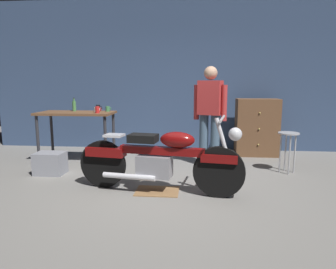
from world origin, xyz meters
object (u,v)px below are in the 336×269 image
Objects in this scene: wooden_dresser at (257,127)px; mug_black_matte at (98,108)px; mug_green_speckled at (108,109)px; mug_white_ceramic at (97,110)px; shop_stool at (288,142)px; bottle at (74,106)px; storage_bin at (50,163)px; motorcycle at (159,158)px; person_standing at (210,112)px; mug_red_diner at (98,110)px.

wooden_dresser is 3.03m from mug_black_matte.
mug_white_ceramic is at bearing -139.56° from mug_green_speckled.
shop_stool is 3.68m from bottle.
mug_black_matte is (0.49, 0.94, 0.79)m from storage_bin.
shop_stool is 6.03× the size of mug_white_ceramic.
person_standing is at bearing 71.89° from motorcycle.
shop_stool is (1.21, -0.27, -0.43)m from person_standing.
mug_white_ceramic is (-0.08, 0.18, -0.01)m from mug_red_diner.
shop_stool is at bearing -2.80° from mug_red_diner.
mug_black_matte reaches higher than mug_green_speckled.
mug_black_matte is at bearing 97.83° from mug_white_ceramic.
wooden_dresser is 10.55× the size of mug_green_speckled.
mug_red_diner is at bearing -74.15° from mug_black_matte.
mug_green_speckled is at bearing -12.40° from mug_black_matte.
motorcycle is at bearing -50.70° from mug_black_matte.
mug_white_ceramic reaches higher than shop_stool.
storage_bin is at bearing -173.42° from shop_stool.
bottle reaches higher than mug_red_diner.
bottle is (-1.72, 1.54, 0.55)m from motorcycle.
person_standing is 6.93× the size of bottle.
bottle is (-0.53, 0.32, 0.04)m from mug_red_diner.
storage_bin is (-3.68, -0.42, -0.33)m from shop_stool.
mug_red_diner is at bearing 143.36° from motorcycle.
bottle is (-3.62, 0.47, 0.50)m from shop_stool.
person_standing is 1.80m from mug_green_speckled.
mug_white_ceramic is at bearing 113.02° from mug_red_diner.
shop_stool is 6.14× the size of mug_green_speckled.
person_standing reaches higher than mug_green_speckled.
person_standing reaches higher than mug_black_matte.
mug_green_speckled is at bearing -0.10° from bottle.
motorcycle is 2.78m from wooden_dresser.
mug_black_matte is 1.08× the size of mug_white_ceramic.
wooden_dresser reaches higher than mug_red_diner.
person_standing is at bearing -4.71° from bottle.
storage_bin is at bearing -124.32° from mug_white_ceramic.
bottle is at bearing -174.76° from mug_black_matte.
mug_black_matte is at bearing 62.17° from storage_bin.
wooden_dresser is 9.68× the size of mug_red_diner.
bottle is (-0.61, 0.00, 0.05)m from mug_green_speckled.
storage_bin is (-1.78, 0.64, -0.28)m from motorcycle.
wooden_dresser is at bearing 12.96° from mug_black_matte.
mug_red_diner is (-1.19, 1.22, 0.51)m from motorcycle.
storage_bin is at bearing 169.29° from motorcycle.
mug_green_speckled reaches higher than shop_stool.
shop_stool is 5.63× the size of mug_red_diner.
motorcycle is 1.77m from mug_red_diner.
bottle is at bearing 147.24° from motorcycle.
person_standing is 1.95m from mug_white_ceramic.
mug_red_diner reaches higher than mug_white_ceramic.
mug_red_diner is at bearing -159.89° from wooden_dresser.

